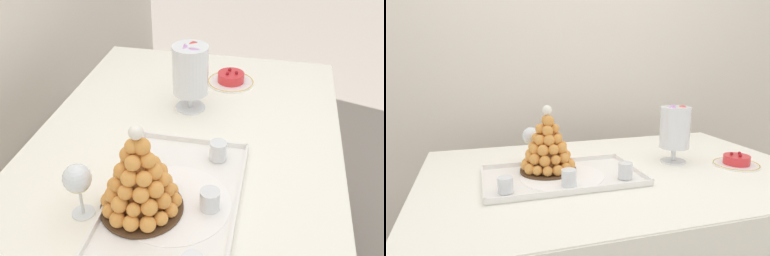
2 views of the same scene
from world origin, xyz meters
The scene contains 10 objects.
backdrop_wall centered at (0.00, 0.87, 1.25)m, with size 4.80×0.10×2.50m, color silver.
buffet_table centered at (0.00, 0.00, 0.69)m, with size 1.53×1.01×0.78m.
serving_tray centered at (-0.24, -0.03, 0.78)m, with size 0.58×0.35×0.02m.
croquembouche centered at (-0.28, 0.04, 0.88)m, with size 0.22×0.22×0.26m.
dessert_cup_left centered at (-0.45, -0.13, 0.81)m, with size 0.05×0.05×0.05m.
dessert_cup_mid_left centered at (-0.24, -0.13, 0.81)m, with size 0.05×0.05×0.06m.
dessert_cup_centre centered at (-0.02, -0.12, 0.81)m, with size 0.05×0.05×0.06m.
macaron_goblet centered at (0.27, 0.03, 0.92)m, with size 0.13×0.13×0.25m.
fruit_tart_plate centered at (0.50, -0.09, 0.79)m, with size 0.19×0.19×0.06m.
wine_glass centered at (-0.32, 0.19, 0.89)m, with size 0.07×0.07×0.16m.
Camera 2 is at (-0.53, -1.21, 1.22)m, focal length 31.81 mm.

